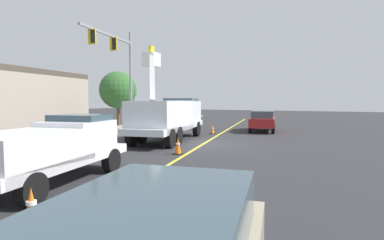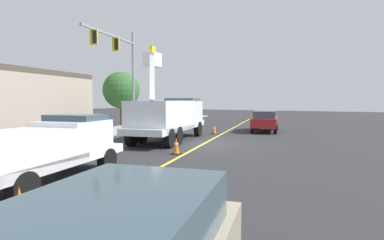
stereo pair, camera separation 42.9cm
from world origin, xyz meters
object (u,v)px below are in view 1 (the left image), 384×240
at_px(utility_bucket_truck, 168,115).
at_px(traffic_cone_leading, 31,208).
at_px(traffic_cone_mid_rear, 212,129).
at_px(service_pickup_truck, 51,148).
at_px(traffic_cone_mid_front, 178,146).
at_px(traffic_signal_mast, 119,61).
at_px(passing_minivan, 263,119).

bearing_deg(utility_bucket_truck, traffic_cone_leading, -161.43).
height_order(traffic_cone_leading, traffic_cone_mid_rear, traffic_cone_leading).
relative_size(service_pickup_truck, traffic_cone_mid_front, 7.33).
distance_m(traffic_cone_mid_rear, traffic_signal_mast, 9.03).
height_order(utility_bucket_truck, traffic_cone_leading, utility_bucket_truck).
height_order(passing_minivan, traffic_signal_mast, traffic_signal_mast).
distance_m(passing_minivan, traffic_cone_leading, 21.15).
distance_m(service_pickup_truck, passing_minivan, 18.84).
distance_m(service_pickup_truck, traffic_cone_mid_front, 6.35).
relative_size(traffic_cone_mid_rear, traffic_signal_mast, 0.09).
bearing_deg(utility_bucket_truck, traffic_cone_mid_front, -144.78).
height_order(traffic_cone_mid_rear, traffic_signal_mast, traffic_signal_mast).
relative_size(passing_minivan, traffic_signal_mast, 0.61).
xyz_separation_m(passing_minivan, traffic_signal_mast, (-5.81, 9.97, 4.64)).
xyz_separation_m(utility_bucket_truck, service_pickup_truck, (-10.42, -1.97, -0.47)).
distance_m(traffic_cone_leading, traffic_cone_mid_front, 8.77).
bearing_deg(traffic_cone_mid_front, passing_minivan, -5.11).
distance_m(utility_bucket_truck, service_pickup_truck, 10.62).
xyz_separation_m(passing_minivan, traffic_cone_mid_front, (-12.49, 1.12, -0.58)).
relative_size(utility_bucket_truck, traffic_cone_mid_rear, 12.06).
bearing_deg(utility_bucket_truck, traffic_cone_mid_rear, -13.45).
height_order(service_pickup_truck, traffic_signal_mast, traffic_signal_mast).
distance_m(traffic_cone_mid_front, traffic_signal_mast, 12.25).
height_order(traffic_cone_mid_front, traffic_cone_mid_rear, traffic_cone_mid_front).
bearing_deg(utility_bucket_truck, service_pickup_truck, -169.29).
relative_size(utility_bucket_truck, traffic_cone_leading, 10.43).
bearing_deg(passing_minivan, utility_bucket_truck, 153.87).
bearing_deg(traffic_signal_mast, traffic_cone_mid_front, -127.03).
bearing_deg(service_pickup_truck, traffic_cone_mid_rear, 3.24).
bearing_deg(traffic_cone_mid_rear, traffic_cone_leading, -169.64).
xyz_separation_m(traffic_cone_leading, traffic_cone_mid_rear, (17.51, 3.20, -0.05)).
xyz_separation_m(service_pickup_truck, traffic_signal_mast, (12.91, 7.87, 4.49)).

